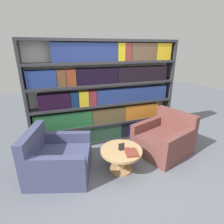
# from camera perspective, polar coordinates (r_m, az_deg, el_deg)

# --- Properties ---
(ground_plane) EXTENTS (14.00, 14.00, 0.00)m
(ground_plane) POSITION_cam_1_polar(r_m,az_deg,el_deg) (3.01, 7.07, -21.61)
(ground_plane) COLOR slate
(bookshelf) EXTENTS (3.11, 0.30, 2.16)m
(bookshelf) POSITION_cam_1_polar(r_m,az_deg,el_deg) (3.72, -2.04, 5.63)
(bookshelf) COLOR silver
(bookshelf) RESTS_ON ground_plane
(armchair_left) EXTENTS (1.17, 1.13, 0.80)m
(armchair_left) POSITION_cam_1_polar(r_m,az_deg,el_deg) (3.11, -17.40, -14.65)
(armchair_left) COLOR #42476B
(armchair_left) RESTS_ON ground_plane
(armchair_right) EXTENTS (1.18, 1.14, 0.80)m
(armchair_right) POSITION_cam_1_polar(r_m,az_deg,el_deg) (3.70, 16.55, -8.59)
(armchair_right) COLOR brown
(armchair_right) RESTS_ON ground_plane
(coffee_table) EXTENTS (0.70, 0.70, 0.40)m
(coffee_table) POSITION_cam_1_polar(r_m,az_deg,el_deg) (3.05, 3.04, -13.97)
(coffee_table) COLOR tan
(coffee_table) RESTS_ON ground_plane
(table_sign) EXTENTS (0.11, 0.06, 0.12)m
(table_sign) POSITION_cam_1_polar(r_m,az_deg,el_deg) (2.96, 3.10, -11.36)
(table_sign) COLOR black
(table_sign) RESTS_ON coffee_table
(stray_book) EXTENTS (0.22, 0.27, 0.03)m
(stray_book) POSITION_cam_1_polar(r_m,az_deg,el_deg) (2.90, 6.27, -13.04)
(stray_book) COLOR brown
(stray_book) RESTS_ON coffee_table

